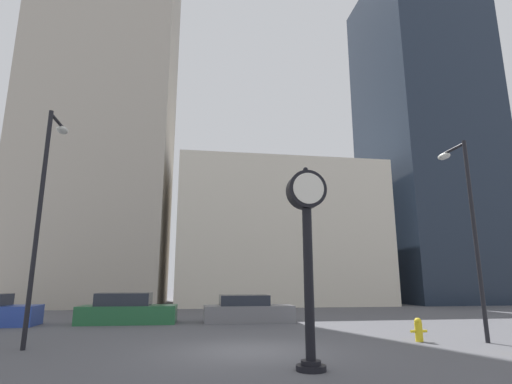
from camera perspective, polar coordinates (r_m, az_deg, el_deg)
The scene contains 10 objects.
ground_plane at distance 12.15m, azimuth -0.96°, elevation -21.78°, with size 200.00×200.00×0.00m, color #515156.
building_tall_tower at distance 40.84m, azimuth -20.20°, elevation 13.85°, with size 11.66×12.00×39.20m.
building_storefront_row at distance 36.85m, azimuth 2.77°, elevation -6.36°, with size 17.37×12.00×11.86m.
building_glass_modern at distance 45.23m, azimuth 22.72°, elevation 7.81°, with size 10.15×12.00×33.90m.
street_clock at distance 9.59m, azimuth 7.34°, elevation -6.06°, with size 0.92×0.68×4.68m.
car_green at distance 20.41m, azimuth -17.92°, elevation -15.82°, with size 4.46×1.89×1.39m.
car_grey at distance 20.23m, azimuth -1.26°, elevation -16.56°, with size 4.29×1.86×1.27m.
fire_hydrant_far at distance 14.89m, azimuth 22.21°, elevation -17.72°, with size 0.57×0.25×0.75m.
street_lamp_left at distance 14.48m, azimuth -27.80°, elevation 0.26°, with size 0.36×1.57×7.38m.
street_lamp_right at distance 15.93m, azimuth 27.67°, elevation -1.90°, with size 0.36×1.57×6.84m.
Camera 1 is at (-1.65, -11.88, 1.94)m, focal length 28.00 mm.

